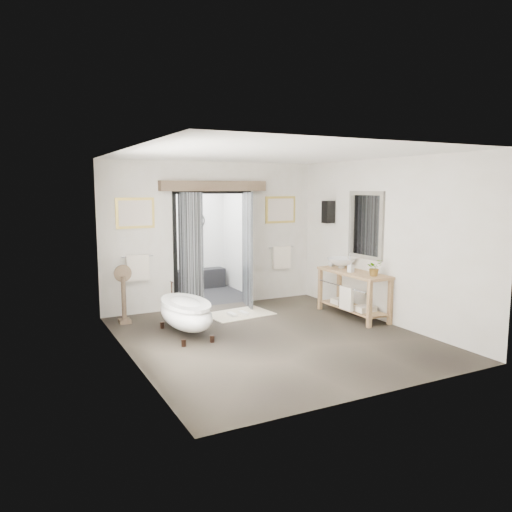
% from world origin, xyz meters
% --- Properties ---
extents(ground_plane, '(5.00, 5.00, 0.00)m').
position_xyz_m(ground_plane, '(0.00, 0.00, 0.00)').
color(ground_plane, '#484034').
extents(room_shell, '(4.52, 5.02, 2.91)m').
position_xyz_m(room_shell, '(-0.04, -0.11, 1.86)').
color(room_shell, silver).
rests_on(room_shell, ground_plane).
extents(shower_room, '(2.22, 2.01, 2.51)m').
position_xyz_m(shower_room, '(0.00, 3.99, 0.91)').
color(shower_room, black).
rests_on(shower_room, ground_plane).
extents(back_wall_dressing, '(3.82, 0.79, 2.52)m').
position_xyz_m(back_wall_dressing, '(0.00, 2.32, 1.56)').
color(back_wall_dressing, black).
rests_on(back_wall_dressing, ground_plane).
extents(clawfoot_tub, '(0.70, 1.57, 0.77)m').
position_xyz_m(clawfoot_tub, '(-1.19, 0.78, 0.38)').
color(clawfoot_tub, black).
rests_on(clawfoot_tub, ground_plane).
extents(vanity, '(0.57, 1.60, 0.85)m').
position_xyz_m(vanity, '(1.95, 0.48, 0.51)').
color(vanity, tan).
rests_on(vanity, ground_plane).
extents(pedestal_mirror, '(0.31, 0.20, 1.05)m').
position_xyz_m(pedestal_mirror, '(-1.92, 1.97, 0.45)').
color(pedestal_mirror, brown).
rests_on(pedestal_mirror, ground_plane).
extents(rug, '(1.29, 0.94, 0.01)m').
position_xyz_m(rug, '(0.15, 1.59, 0.01)').
color(rug, beige).
rests_on(rug, ground_plane).
extents(slippers, '(0.36, 0.27, 0.05)m').
position_xyz_m(slippers, '(0.08, 1.51, 0.04)').
color(slippers, white).
rests_on(slippers, rug).
extents(basin, '(0.74, 0.74, 0.19)m').
position_xyz_m(basin, '(2.02, 0.93, 0.95)').
color(basin, white).
rests_on(basin, vanity).
extents(plant, '(0.27, 0.24, 0.30)m').
position_xyz_m(plant, '(2.00, -0.05, 1.00)').
color(plant, gray).
rests_on(plant, vanity).
extents(soap_bottle_a, '(0.11, 0.11, 0.21)m').
position_xyz_m(soap_bottle_a, '(1.88, 0.45, 0.95)').
color(soap_bottle_a, gray).
rests_on(soap_bottle_a, vanity).
extents(soap_bottle_b, '(0.16, 0.16, 0.16)m').
position_xyz_m(soap_bottle_b, '(1.97, 1.19, 0.93)').
color(soap_bottle_b, gray).
rests_on(soap_bottle_b, vanity).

